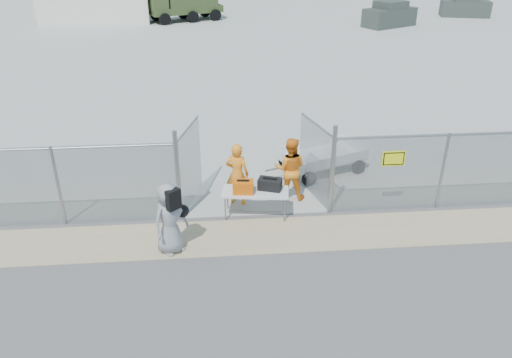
{
  "coord_description": "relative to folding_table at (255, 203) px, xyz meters",
  "views": [
    {
      "loc": [
        -0.98,
        -9.46,
        7.0
      ],
      "look_at": [
        0.0,
        2.0,
        1.1
      ],
      "focal_mm": 35.0,
      "sensor_mm": 36.0,
      "label": 1
    }
  ],
  "objects": [
    {
      "name": "parked_vehicle_mid",
      "position": [
        20.26,
        30.63,
        0.5
      ],
      "size": [
        4.19,
        2.69,
        1.75
      ],
      "primitive_type": null,
      "rotation": [
        0.0,
        0.0,
        -0.26
      ],
      "color": "#3A413B",
      "rests_on": "ground"
    },
    {
      "name": "black_duffel",
      "position": [
        0.39,
        0.09,
        0.52
      ],
      "size": [
        0.69,
        0.54,
        0.29
      ],
      "primitive_type": "cube",
      "rotation": [
        0.0,
        0.0,
        -0.33
      ],
      "color": "black",
      "rests_on": "folding_table"
    },
    {
      "name": "parked_vehicle_near",
      "position": [
        12.46,
        26.73,
        0.55
      ],
      "size": [
        4.44,
        3.53,
        1.84
      ],
      "primitive_type": null,
      "rotation": [
        0.0,
        0.0,
        0.49
      ],
      "color": "#3A413B",
      "rests_on": "ground"
    },
    {
      "name": "tarmac_inside",
      "position": [
        0.02,
        39.99,
        -0.36
      ],
      "size": [
        160.0,
        80.0,
        0.01
      ],
      "primitive_type": "cube",
      "color": "#ACADA5",
      "rests_on": "ground"
    },
    {
      "name": "utility_trailer",
      "position": [
        2.33,
        2.59,
        0.03
      ],
      "size": [
        3.7,
        2.79,
        0.8
      ],
      "primitive_type": null,
      "rotation": [
        0.0,
        0.0,
        0.37
      ],
      "color": "silver",
      "rests_on": "ground"
    },
    {
      "name": "dirt_strip",
      "position": [
        0.02,
        -1.01,
        -0.36
      ],
      "size": [
        44.0,
        1.6,
        0.01
      ],
      "primitive_type": "cube",
      "color": "tan",
      "rests_on": "ground"
    },
    {
      "name": "visitor",
      "position": [
        -2.12,
        -1.45,
        0.52
      ],
      "size": [
        1.04,
        1.0,
        1.79
      ],
      "primitive_type": "imported",
      "rotation": [
        0.0,
        0.0,
        0.71
      ],
      "color": "gray",
      "rests_on": "ground"
    },
    {
      "name": "folding_table",
      "position": [
        0.0,
        0.0,
        0.0
      ],
      "size": [
        1.82,
        0.95,
        0.74
      ],
      "primitive_type": null,
      "rotation": [
        0.0,
        0.0,
        -0.14
      ],
      "color": "silver",
      "rests_on": "ground"
    },
    {
      "name": "military_truck",
      "position": [
        -3.04,
        30.61,
        1.0
      ],
      "size": [
        6.12,
        4.2,
        2.74
      ],
      "primitive_type": null,
      "rotation": [
        0.0,
        0.0,
        0.4
      ],
      "color": "#394A23",
      "rests_on": "ground"
    },
    {
      "name": "security_worker_left",
      "position": [
        -0.44,
        0.73,
        0.53
      ],
      "size": [
        0.76,
        0.63,
        1.79
      ],
      "primitive_type": "imported",
      "rotation": [
        0.0,
        0.0,
        2.79
      ],
      "color": "orange",
      "rests_on": "ground"
    },
    {
      "name": "security_worker_right",
      "position": [
        1.05,
        0.91,
        0.54
      ],
      "size": [
        1.02,
        0.87,
        1.83
      ],
      "primitive_type": "imported",
      "rotation": [
        0.0,
        0.0,
        2.92
      ],
      "color": "orange",
      "rests_on": "ground"
    },
    {
      "name": "orange_bag",
      "position": [
        -0.32,
        -0.04,
        0.54
      ],
      "size": [
        0.56,
        0.41,
        0.33
      ],
      "primitive_type": "cube",
      "rotation": [
        0.0,
        0.0,
        -0.11
      ],
      "color": "#EC5F0A",
      "rests_on": "folding_table"
    },
    {
      "name": "ground",
      "position": [
        0.02,
        -2.01,
        -0.37
      ],
      "size": [
        160.0,
        160.0,
        0.0
      ],
      "primitive_type": "plane",
      "color": "#555252"
    },
    {
      "name": "chain_link_fence",
      "position": [
        0.02,
        -0.01,
        0.73
      ],
      "size": [
        40.0,
        0.2,
        2.2
      ],
      "primitive_type": null,
      "color": "gray",
      "rests_on": "ground"
    }
  ]
}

